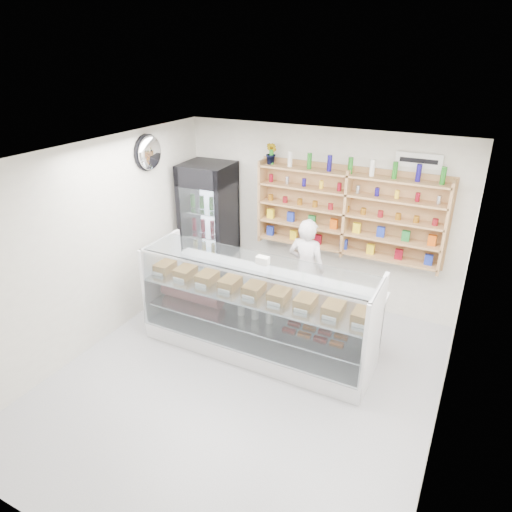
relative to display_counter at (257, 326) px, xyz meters
The scene contains 8 objects.
room 1.24m from the display_counter, 78.10° to the right, with size 5.00×5.00×5.00m.
display_counter is the anchor object (origin of this frame).
shop_worker 1.25m from the display_counter, 77.99° to the left, with size 0.58×0.38×1.60m, color silver.
drinks_cooler 2.22m from the display_counter, 139.84° to the left, with size 0.83×0.81×2.17m.
wall_shelving 2.16m from the display_counter, 68.86° to the left, with size 2.84×0.28×1.33m.
potted_plant 2.66m from the display_counter, 110.06° to the left, with size 0.19×0.15×0.34m, color #1E6626.
security_mirror 2.95m from the display_counter, 165.55° to the left, with size 0.15×0.50×0.50m, color silver.
wall_sign 3.15m from the display_counter, 49.28° to the left, with size 0.62×0.03×0.20m, color white.
Camera 1 is at (2.24, -4.02, 3.84)m, focal length 32.00 mm.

